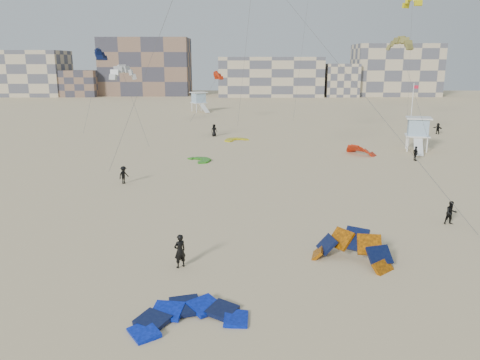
{
  "coord_description": "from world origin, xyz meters",
  "views": [
    {
      "loc": [
        1.88,
        -21.41,
        10.53
      ],
      "look_at": [
        1.62,
        6.0,
        3.6
      ],
      "focal_mm": 35.0,
      "sensor_mm": 36.0,
      "label": 1
    }
  ],
  "objects_px": {
    "kite_ground_blue": "(189,321)",
    "kitesurfer_main": "(180,251)",
    "lifeguard_tower_near": "(417,134)",
    "kite_ground_orange": "(351,261)"
  },
  "relations": [
    {
      "from": "kite_ground_orange",
      "to": "kitesurfer_main",
      "type": "relative_size",
      "value": 2.37
    },
    {
      "from": "lifeguard_tower_near",
      "to": "kite_ground_orange",
      "type": "bearing_deg",
      "value": -99.83
    },
    {
      "from": "kite_ground_orange",
      "to": "kite_ground_blue",
      "type": "bearing_deg",
      "value": -111.83
    },
    {
      "from": "kitesurfer_main",
      "to": "lifeguard_tower_near",
      "type": "distance_m",
      "value": 41.62
    },
    {
      "from": "kite_ground_orange",
      "to": "lifeguard_tower_near",
      "type": "xyz_separation_m",
      "value": [
        15.21,
        32.87,
        2.02
      ]
    },
    {
      "from": "kite_ground_orange",
      "to": "kitesurfer_main",
      "type": "distance_m",
      "value": 9.26
    },
    {
      "from": "kite_ground_blue",
      "to": "kite_ground_orange",
      "type": "distance_m",
      "value": 10.16
    },
    {
      "from": "kite_ground_blue",
      "to": "kitesurfer_main",
      "type": "bearing_deg",
      "value": 85.22
    },
    {
      "from": "kite_ground_blue",
      "to": "lifeguard_tower_near",
      "type": "height_order",
      "value": "lifeguard_tower_near"
    },
    {
      "from": "kite_ground_blue",
      "to": "kitesurfer_main",
      "type": "xyz_separation_m",
      "value": [
        -1.07,
        5.28,
        0.92
      ]
    }
  ]
}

